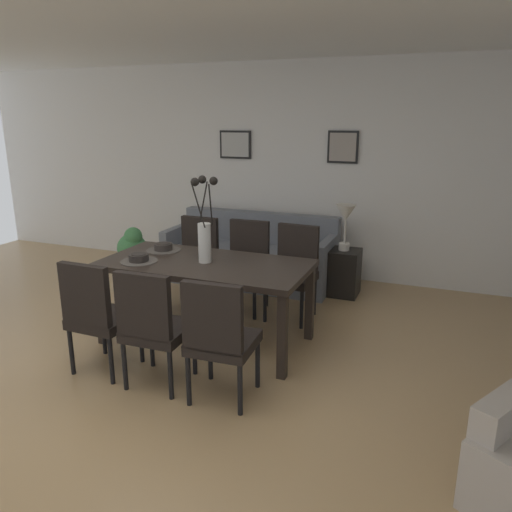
# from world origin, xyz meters

# --- Properties ---
(ground_plane) EXTENTS (9.00, 9.00, 0.00)m
(ground_plane) POSITION_xyz_m (0.00, 0.00, 0.00)
(ground_plane) COLOR tan
(back_wall_panel) EXTENTS (9.00, 0.10, 2.60)m
(back_wall_panel) POSITION_xyz_m (0.00, 3.25, 1.30)
(back_wall_panel) COLOR silver
(back_wall_panel) RESTS_ON ground
(ceiling_panel) EXTENTS (9.00, 7.20, 0.08)m
(ceiling_panel) POSITION_xyz_m (0.00, 0.40, 2.64)
(ceiling_panel) COLOR white
(dining_table) EXTENTS (1.80, 0.88, 0.74)m
(dining_table) POSITION_xyz_m (0.12, 0.95, 0.66)
(dining_table) COLOR black
(dining_table) RESTS_ON ground
(dining_chair_near_left) EXTENTS (0.45, 0.45, 0.92)m
(dining_chair_near_left) POSITION_xyz_m (-0.40, 0.13, 0.51)
(dining_chair_near_left) COLOR black
(dining_chair_near_left) RESTS_ON ground
(dining_chair_near_right) EXTENTS (0.45, 0.45, 0.92)m
(dining_chair_near_right) POSITION_xyz_m (-0.44, 1.79, 0.51)
(dining_chair_near_right) COLOR black
(dining_chair_near_right) RESTS_ON ground
(dining_chair_far_left) EXTENTS (0.46, 0.46, 0.92)m
(dining_chair_far_left) POSITION_xyz_m (0.12, 0.11, 0.51)
(dining_chair_far_left) COLOR black
(dining_chair_far_left) RESTS_ON ground
(dining_chair_far_right) EXTENTS (0.46, 0.46, 0.92)m
(dining_chair_far_right) POSITION_xyz_m (0.13, 1.82, 0.51)
(dining_chair_far_right) COLOR black
(dining_chair_far_right) RESTS_ON ground
(dining_chair_mid_left) EXTENTS (0.46, 0.46, 0.92)m
(dining_chair_mid_left) POSITION_xyz_m (0.66, 0.10, 0.51)
(dining_chair_mid_left) COLOR black
(dining_chair_mid_left) RESTS_ON ground
(dining_chair_mid_right) EXTENTS (0.47, 0.47, 0.92)m
(dining_chair_mid_right) POSITION_xyz_m (0.66, 1.80, 0.51)
(dining_chair_mid_right) COLOR black
(dining_chair_mid_right) RESTS_ON ground
(centerpiece_vase) EXTENTS (0.21, 0.23, 0.73)m
(centerpiece_vase) POSITION_xyz_m (0.12, 0.96, 1.02)
(centerpiece_vase) COLOR silver
(centerpiece_vase) RESTS_ON dining_table
(placemat_near_left) EXTENTS (0.32, 0.32, 0.01)m
(placemat_near_left) POSITION_xyz_m (-0.42, 0.76, 0.74)
(placemat_near_left) COLOR #4C4742
(placemat_near_left) RESTS_ON dining_table
(bowl_near_left) EXTENTS (0.17, 0.17, 0.07)m
(bowl_near_left) POSITION_xyz_m (-0.42, 0.76, 0.78)
(bowl_near_left) COLOR #2D2826
(bowl_near_left) RESTS_ON dining_table
(placemat_near_right) EXTENTS (0.32, 0.32, 0.01)m
(placemat_near_right) POSITION_xyz_m (-0.42, 1.15, 0.74)
(placemat_near_right) COLOR #4C4742
(placemat_near_right) RESTS_ON dining_table
(bowl_near_right) EXTENTS (0.17, 0.17, 0.07)m
(bowl_near_right) POSITION_xyz_m (-0.42, 1.15, 0.78)
(bowl_near_right) COLOR #2D2826
(bowl_near_right) RESTS_ON dining_table
(sofa) EXTENTS (2.02, 0.84, 0.80)m
(sofa) POSITION_xyz_m (-0.16, 2.70, 0.28)
(sofa) COLOR slate
(sofa) RESTS_ON ground
(side_table) EXTENTS (0.36, 0.36, 0.52)m
(side_table) POSITION_xyz_m (0.99, 2.60, 0.26)
(side_table) COLOR black
(side_table) RESTS_ON ground
(table_lamp) EXTENTS (0.22, 0.22, 0.51)m
(table_lamp) POSITION_xyz_m (0.99, 2.60, 0.89)
(table_lamp) COLOR beige
(table_lamp) RESTS_ON side_table
(framed_picture_left) EXTENTS (0.42, 0.03, 0.35)m
(framed_picture_left) POSITION_xyz_m (-0.57, 3.18, 1.61)
(framed_picture_left) COLOR black
(framed_picture_center) EXTENTS (0.36, 0.03, 0.37)m
(framed_picture_center) POSITION_xyz_m (0.80, 3.18, 1.61)
(framed_picture_center) COLOR black
(potted_plant) EXTENTS (0.36, 0.36, 0.67)m
(potted_plant) POSITION_xyz_m (-1.52, 2.18, 0.37)
(potted_plant) COLOR silver
(potted_plant) RESTS_ON ground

